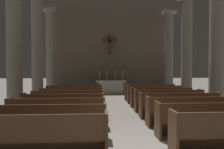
# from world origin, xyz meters

# --- Properties ---
(pew_left_row_1) EXTENTS (2.94, 0.50, 0.95)m
(pew_left_row_1) POSITION_xyz_m (-2.13, -0.04, 0.48)
(pew_left_row_1) COLOR brown
(pew_left_row_1) RESTS_ON ground
(pew_left_row_2) EXTENTS (2.94, 0.50, 0.95)m
(pew_left_row_2) POSITION_xyz_m (-2.13, 1.08, 0.48)
(pew_left_row_2) COLOR brown
(pew_left_row_2) RESTS_ON ground
(pew_left_row_3) EXTENTS (2.94, 0.50, 0.95)m
(pew_left_row_3) POSITION_xyz_m (-2.13, 2.19, 0.48)
(pew_left_row_3) COLOR brown
(pew_left_row_3) RESTS_ON ground
(pew_left_row_4) EXTENTS (2.94, 0.50, 0.95)m
(pew_left_row_4) POSITION_xyz_m (-2.13, 3.31, 0.48)
(pew_left_row_4) COLOR brown
(pew_left_row_4) RESTS_ON ground
(pew_left_row_5) EXTENTS (2.94, 0.50, 0.95)m
(pew_left_row_5) POSITION_xyz_m (-2.13, 4.42, 0.48)
(pew_left_row_5) COLOR brown
(pew_left_row_5) RESTS_ON ground
(pew_left_row_6) EXTENTS (2.94, 0.50, 0.95)m
(pew_left_row_6) POSITION_xyz_m (-2.13, 5.54, 0.48)
(pew_left_row_6) COLOR brown
(pew_left_row_6) RESTS_ON ground
(pew_left_row_7) EXTENTS (2.94, 0.50, 0.95)m
(pew_left_row_7) POSITION_xyz_m (-2.13, 6.65, 0.48)
(pew_left_row_7) COLOR brown
(pew_left_row_7) RESTS_ON ground
(pew_left_row_8) EXTENTS (2.94, 0.50, 0.95)m
(pew_left_row_8) POSITION_xyz_m (-2.13, 7.76, 0.48)
(pew_left_row_8) COLOR brown
(pew_left_row_8) RESTS_ON ground
(pew_right_row_2) EXTENTS (2.94, 0.50, 0.95)m
(pew_right_row_2) POSITION_xyz_m (2.13, 1.08, 0.48)
(pew_right_row_2) COLOR brown
(pew_right_row_2) RESTS_ON ground
(pew_right_row_3) EXTENTS (2.94, 0.50, 0.95)m
(pew_right_row_3) POSITION_xyz_m (2.13, 2.19, 0.48)
(pew_right_row_3) COLOR brown
(pew_right_row_3) RESTS_ON ground
(pew_right_row_4) EXTENTS (2.94, 0.50, 0.95)m
(pew_right_row_4) POSITION_xyz_m (2.13, 3.31, 0.48)
(pew_right_row_4) COLOR brown
(pew_right_row_4) RESTS_ON ground
(pew_right_row_5) EXTENTS (2.94, 0.50, 0.95)m
(pew_right_row_5) POSITION_xyz_m (2.13, 4.42, 0.48)
(pew_right_row_5) COLOR brown
(pew_right_row_5) RESTS_ON ground
(pew_right_row_6) EXTENTS (2.94, 0.50, 0.95)m
(pew_right_row_6) POSITION_xyz_m (2.13, 5.54, 0.48)
(pew_right_row_6) COLOR brown
(pew_right_row_6) RESTS_ON ground
(pew_right_row_7) EXTENTS (2.94, 0.50, 0.95)m
(pew_right_row_7) POSITION_xyz_m (2.13, 6.65, 0.48)
(pew_right_row_7) COLOR brown
(pew_right_row_7) RESTS_ON ground
(pew_right_row_8) EXTENTS (2.94, 0.50, 0.95)m
(pew_right_row_8) POSITION_xyz_m (2.13, 7.76, 0.48)
(pew_right_row_8) COLOR brown
(pew_right_row_8) RESTS_ON ground
(column_left_second) EXTENTS (0.95, 0.95, 6.22)m
(column_left_second) POSITION_xyz_m (-4.42, 4.70, 3.03)
(column_left_second) COLOR gray
(column_left_second) RESTS_ON ground
(column_right_second) EXTENTS (0.95, 0.95, 6.22)m
(column_right_second) POSITION_xyz_m (4.42, 4.70, 3.03)
(column_right_second) COLOR gray
(column_right_second) RESTS_ON ground
(column_left_third) EXTENTS (0.95, 0.95, 6.22)m
(column_left_third) POSITION_xyz_m (-4.42, 7.84, 3.03)
(column_left_third) COLOR gray
(column_left_third) RESTS_ON ground
(column_right_third) EXTENTS (0.95, 0.95, 6.22)m
(column_right_third) POSITION_xyz_m (4.42, 7.84, 3.03)
(column_right_third) COLOR gray
(column_right_third) RESTS_ON ground
(column_left_fourth) EXTENTS (0.95, 0.95, 6.22)m
(column_left_fourth) POSITION_xyz_m (-4.42, 10.98, 3.03)
(column_left_fourth) COLOR gray
(column_left_fourth) RESTS_ON ground
(column_right_fourth) EXTENTS (0.95, 0.95, 6.22)m
(column_right_fourth) POSITION_xyz_m (4.42, 10.98, 3.03)
(column_right_fourth) COLOR gray
(column_right_fourth) RESTS_ON ground
(altar) EXTENTS (2.20, 0.90, 1.01)m
(altar) POSITION_xyz_m (0.00, 10.76, 0.53)
(altar) COLOR #A8A399
(altar) RESTS_ON ground
(candlestick_outer_left) EXTENTS (0.16, 0.16, 0.74)m
(candlestick_outer_left) POSITION_xyz_m (-0.85, 10.76, 1.25)
(candlestick_outer_left) COLOR #B79338
(candlestick_outer_left) RESTS_ON altar
(candlestick_inner_left) EXTENTS (0.16, 0.16, 0.74)m
(candlestick_inner_left) POSITION_xyz_m (-0.30, 10.76, 1.25)
(candlestick_inner_left) COLOR #B79338
(candlestick_inner_left) RESTS_ON altar
(candlestick_inner_right) EXTENTS (0.16, 0.16, 0.74)m
(candlestick_inner_right) POSITION_xyz_m (0.30, 10.76, 1.25)
(candlestick_inner_right) COLOR #B79338
(candlestick_inner_right) RESTS_ON altar
(candlestick_outer_right) EXTENTS (0.16, 0.16, 0.74)m
(candlestick_outer_right) POSITION_xyz_m (0.85, 10.76, 1.25)
(candlestick_outer_right) COLOR #B79338
(candlestick_outer_right) RESTS_ON altar
(apse_with_cross) EXTENTS (9.85, 0.46, 7.07)m
(apse_with_cross) POSITION_xyz_m (0.00, 12.54, 3.54)
(apse_with_cross) COLOR #706656
(apse_with_cross) RESTS_ON ground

